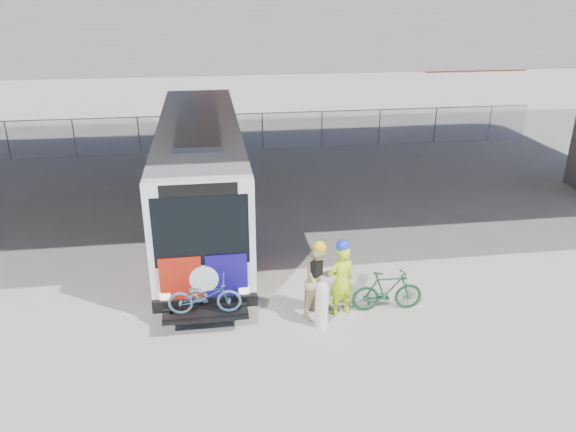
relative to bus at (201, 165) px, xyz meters
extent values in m
plane|color=#9E9991|center=(2.00, -2.88, -2.11)|extent=(160.00, 160.00, 0.00)
cube|color=silver|center=(0.00, -0.03, -0.16)|extent=(2.55, 12.00, 3.20)
cube|color=black|center=(0.00, 0.47, 0.48)|extent=(2.61, 11.00, 1.28)
cube|color=black|center=(0.00, -5.98, 0.23)|extent=(2.24, 0.12, 1.76)
cube|color=black|center=(0.00, -5.98, 1.25)|extent=(1.78, 0.12, 0.30)
cube|color=black|center=(0.00, -6.08, -1.66)|extent=(2.55, 0.20, 0.30)
cube|color=#9C1B0C|center=(-0.55, -6.05, -1.01)|extent=(1.00, 0.08, 1.20)
cube|color=#130B66|center=(0.55, -6.05, -1.01)|extent=(1.00, 0.08, 1.20)
cylinder|color=silver|center=(0.00, -6.07, -1.01)|extent=(0.70, 0.06, 0.70)
cube|color=gray|center=(0.00, -0.03, 1.51)|extent=(1.28, 7.20, 0.14)
cube|color=black|center=(0.00, -6.58, -1.66)|extent=(2.00, 0.70, 0.06)
cylinder|color=black|center=(-1.16, -4.43, -1.61)|extent=(0.30, 1.00, 1.00)
cylinder|color=black|center=(1.15, -4.43, -1.61)|extent=(0.30, 1.00, 1.00)
cylinder|color=black|center=(-1.16, 4.17, -1.61)|extent=(0.30, 1.00, 1.00)
cylinder|color=black|center=(1.15, 4.17, -1.61)|extent=(0.30, 1.00, 1.00)
cube|color=#9C1B0C|center=(-1.31, -3.83, -0.81)|extent=(0.06, 2.60, 1.70)
cube|color=#130B66|center=(-1.31, -2.23, -0.81)|extent=(0.06, 1.40, 1.70)
cube|color=#9C1B0C|center=(1.30, -3.83, -0.81)|extent=(0.06, 2.60, 1.70)
cube|color=#130B66|center=(1.30, -2.23, -0.81)|extent=(0.06, 1.40, 1.70)
imported|color=teal|center=(0.00, -6.58, -1.18)|extent=(1.74, 0.69, 0.90)
cube|color=#605E59|center=(2.00, 1.12, 4.64)|extent=(40.00, 16.00, 1.50)
cylinder|color=gray|center=(-6.00, 9.12, -1.21)|extent=(0.06, 0.06, 1.80)
cylinder|color=gray|center=(-2.00, 9.12, -1.21)|extent=(0.06, 0.06, 1.80)
cylinder|color=gray|center=(2.00, 9.12, -1.21)|extent=(0.06, 0.06, 1.80)
cylinder|color=gray|center=(6.00, 9.12, -1.21)|extent=(0.06, 0.06, 1.80)
cylinder|color=gray|center=(10.00, 9.12, -1.21)|extent=(0.06, 0.06, 1.80)
cylinder|color=gray|center=(14.00, 9.12, -1.21)|extent=(0.06, 0.06, 1.80)
plane|color=gray|center=(2.00, 9.12, -1.21)|extent=(30.00, 0.00, 30.00)
cube|color=gray|center=(2.00, 9.12, -0.29)|extent=(30.00, 0.05, 0.04)
cube|color=brown|center=(-16.00, 42.12, 2.89)|extent=(14.00, 10.00, 10.00)
cube|color=brown|center=(8.00, 49.12, 3.89)|extent=(18.00, 12.00, 12.00)
cube|color=brown|center=(26.00, 37.12, 1.89)|extent=(10.00, 8.00, 8.00)
cylinder|color=silver|center=(2.75, -6.81, -1.58)|extent=(0.31, 0.31, 1.05)
sphere|color=silver|center=(2.75, -6.81, -1.06)|extent=(0.31, 0.31, 0.31)
imported|color=#C0E718|center=(3.33, -6.33, -1.18)|extent=(0.77, 0.61, 1.86)
sphere|color=blue|center=(3.33, -6.33, -0.23)|extent=(0.32, 0.32, 0.32)
imported|color=#D5B788|center=(2.77, -6.33, -1.18)|extent=(1.14, 1.11, 1.85)
sphere|color=gold|center=(2.77, -6.33, -0.24)|extent=(0.32, 0.32, 0.32)
cube|color=black|center=(2.68, -6.48, -0.71)|extent=(0.32, 0.30, 0.40)
imported|color=#164428|center=(4.53, -6.33, -1.57)|extent=(1.81, 0.57, 1.08)
camera|label=1|loc=(0.27, -18.12, 5.54)|focal=35.00mm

